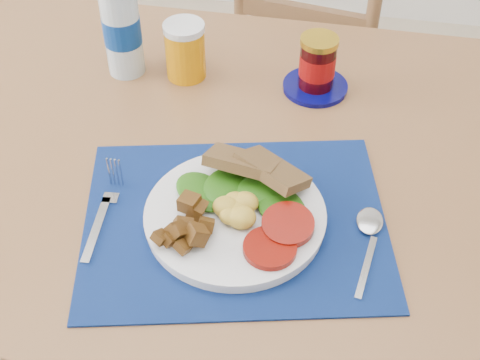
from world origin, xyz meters
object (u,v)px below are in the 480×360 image
at_px(water_bottle, 121,22).
at_px(juice_glass, 185,52).
at_px(breakfast_plate, 231,214).
at_px(chair_far, 311,37).
at_px(jam_on_saucer, 317,67).

distance_m(water_bottle, juice_glass, 0.13).
xyz_separation_m(breakfast_plate, water_bottle, (-0.28, 0.36, 0.09)).
xyz_separation_m(chair_far, juice_glass, (-0.20, -0.51, 0.26)).
distance_m(breakfast_plate, water_bottle, 0.47).
xyz_separation_m(juice_glass, jam_on_saucer, (0.25, 0.00, -0.00)).
height_order(chair_far, juice_glass, chair_far).
bearing_deg(water_bottle, jam_on_saucer, 1.53).
relative_size(breakfast_plate, juice_glass, 2.59).
bearing_deg(breakfast_plate, juice_glass, 132.45).
xyz_separation_m(chair_far, breakfast_plate, (-0.04, -0.88, 0.23)).
height_order(water_bottle, juice_glass, water_bottle).
bearing_deg(chair_far, water_bottle, 67.14).
height_order(breakfast_plate, jam_on_saucer, jam_on_saucer).
distance_m(water_bottle, jam_on_saucer, 0.38).
bearing_deg(chair_far, juice_glass, 77.38).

